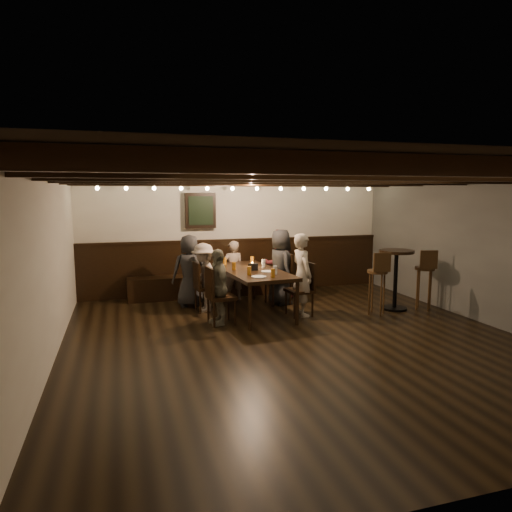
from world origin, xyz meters
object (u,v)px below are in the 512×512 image
object	(u,v)px
chair_left_near	(206,296)
person_right_far	(302,275)
person_bench_left	(190,270)
person_bench_centre	(233,271)
person_bench_right	(278,264)
chair_right_far	(300,299)
chair_left_far	(220,307)
chair_right_near	(279,288)
bar_stool_right	(424,287)
person_left_far	(218,287)
high_top_table	(396,271)
person_right_near	(280,267)
person_left_near	(204,277)
dining_table	(252,273)
bar_stool_left	(377,291)

from	to	relation	value
chair_left_near	person_right_far	xyz separation A→B (m)	(1.54, -0.78, 0.44)
person_bench_left	person_bench_centre	distance (m)	0.92
person_bench_right	chair_right_far	bearing A→B (deg)	82.38
person_bench_left	person_bench_centre	xyz separation A→B (m)	(0.89, 0.22, -0.08)
chair_left_near	person_bench_right	bearing A→B (deg)	105.54
chair_left_near	person_bench_centre	size ratio (longest dim) A/B	0.75
chair_left_far	chair_right_near	size ratio (longest dim) A/B	0.97
bar_stool_right	chair_right_near	bearing A→B (deg)	170.24
person_left_far	bar_stool_right	distance (m)	3.77
high_top_table	person_right_near	bearing A→B (deg)	150.98
person_bench_right	high_top_table	world-z (taller)	person_bench_right
person_left_near	person_bench_left	bearing A→B (deg)	-161.57
dining_table	person_left_near	bearing A→B (deg)	149.04
person_left_far	bar_stool_right	xyz separation A→B (m)	(3.76, -0.16, -0.20)
high_top_table	bar_stool_right	bearing A→B (deg)	-17.38
person_right_far	chair_right_far	bearing A→B (deg)	90.00
bar_stool_right	person_right_near	bearing A→B (deg)	169.91
chair_right_near	bar_stool_left	xyz separation A→B (m)	(1.37, -1.23, 0.11)
chair_left_far	person_right_far	distance (m)	1.53
person_left_far	high_top_table	size ratio (longest dim) A/B	1.13
person_right_far	bar_stool_right	xyz separation A→B (m)	(2.27, -0.28, -0.30)
chair_left_far	person_bench_left	xyz separation A→B (m)	(-0.29, 1.33, 0.39)
person_bench_right	person_right_near	xyz separation A→B (m)	(-0.11, -0.46, 0.02)
person_bench_centre	bar_stool_right	distance (m)	3.58
dining_table	person_left_far	bearing A→B (deg)	-149.04
chair_right_near	person_right_near	world-z (taller)	person_right_near
bar_stool_left	chair_right_far	bearing A→B (deg)	172.35
person_bench_left	person_right_near	world-z (taller)	person_right_near
chair_right_near	person_right_near	xyz separation A→B (m)	(0.03, 0.00, 0.42)
person_right_far	bar_stool_right	size ratio (longest dim) A/B	1.29
bar_stool_right	dining_table	bearing A→B (deg)	-175.74
person_bench_left	high_top_table	size ratio (longest dim) A/B	1.24
person_right_far	chair_left_far	bearing A→B (deg)	90.00
bar_stool_left	chair_left_near	bearing A→B (deg)	164.96
chair_left_near	bar_stool_right	bearing A→B (deg)	69.82
person_right_near	chair_left_near	bearing A→B (deg)	90.00
dining_table	bar_stool_right	distance (m)	3.14
chair_right_near	high_top_table	xyz separation A→B (m)	(1.87, -1.02, 0.42)
dining_table	person_right_far	world-z (taller)	person_right_far
chair_left_far	person_bench_centre	size ratio (longest dim) A/B	0.79
dining_table	person_right_far	distance (m)	0.87
person_bench_left	high_top_table	xyz separation A→B (m)	(3.52, -1.34, 0.04)
chair_right_near	person_left_far	size ratio (longest dim) A/B	0.79
person_bench_right	person_bench_centre	bearing A→B (deg)	-9.46
person_bench_centre	bar_stool_left	size ratio (longest dim) A/B	1.07
chair_left_far	bar_stool_left	bearing A→B (deg)	80.93
person_bench_left	person_left_near	world-z (taller)	person_bench_left
person_bench_centre	person_left_near	size ratio (longest dim) A/B	0.96
high_top_table	bar_stool_right	world-z (taller)	bar_stool_right
chair_left_near	person_right_near	world-z (taller)	person_right_near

